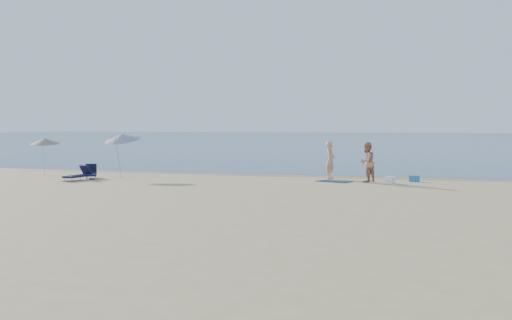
{
  "coord_description": "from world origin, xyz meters",
  "views": [
    {
      "loc": [
        7.72,
        -13.56,
        2.76
      ],
      "look_at": [
        -0.84,
        16.0,
        1.0
      ],
      "focal_mm": 45.0,
      "sensor_mm": 36.0,
      "label": 1
    }
  ],
  "objects_px": {
    "person_right": "(367,162)",
    "blue_cooler": "(414,179)",
    "person_left": "(330,160)",
    "umbrella_near": "(122,137)"
  },
  "relations": [
    {
      "from": "person_right",
      "to": "umbrella_near",
      "type": "height_order",
      "value": "umbrella_near"
    },
    {
      "from": "blue_cooler",
      "to": "person_left",
      "type": "bearing_deg",
      "value": -160.17
    },
    {
      "from": "person_right",
      "to": "blue_cooler",
      "type": "relative_size",
      "value": 4.57
    },
    {
      "from": "person_left",
      "to": "umbrella_near",
      "type": "distance_m",
      "value": 10.63
    },
    {
      "from": "person_left",
      "to": "umbrella_near",
      "type": "relative_size",
      "value": 0.76
    },
    {
      "from": "umbrella_near",
      "to": "person_right",
      "type": "bearing_deg",
      "value": 13.74
    },
    {
      "from": "person_right",
      "to": "umbrella_near",
      "type": "xyz_separation_m",
      "value": [
        -12.31,
        -0.82,
        1.12
      ]
    },
    {
      "from": "person_left",
      "to": "person_right",
      "type": "distance_m",
      "value": 2.22
    },
    {
      "from": "person_left",
      "to": "blue_cooler",
      "type": "height_order",
      "value": "person_left"
    },
    {
      "from": "person_right",
      "to": "blue_cooler",
      "type": "xyz_separation_m",
      "value": [
        2.16,
        0.76,
        -0.79
      ]
    }
  ]
}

